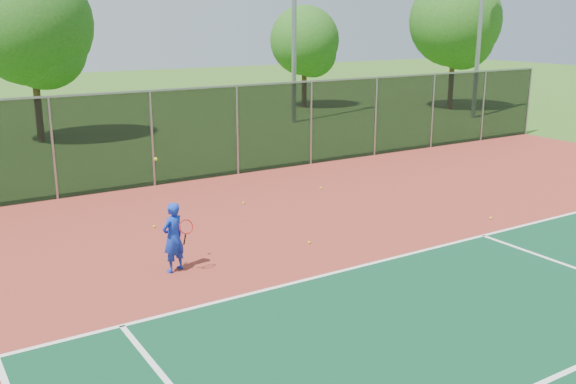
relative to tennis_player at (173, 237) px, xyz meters
name	(u,v)px	position (x,y,z in m)	size (l,w,h in m)	color
ground	(534,299)	(5.25, -4.89, -0.77)	(120.00, 120.00, 0.00)	#2E5B1A
court_apron	(455,265)	(5.25, -2.89, -0.76)	(30.00, 20.00, 0.02)	#983426
fence_back	(237,129)	(5.25, 7.11, 0.80)	(30.00, 0.06, 3.03)	black
tennis_player	(173,237)	(0.00, 0.00, 0.00)	(0.64, 0.68, 2.44)	#1331BB
practice_ball_0	(491,218)	(8.48, -1.05, -0.71)	(0.07, 0.07, 0.07)	#C8CD17
practice_ball_1	(154,226)	(0.67, 2.99, -0.71)	(0.07, 0.07, 0.07)	#C8CD17
practice_ball_2	(309,243)	(3.33, -0.11, -0.71)	(0.07, 0.07, 0.07)	#C8CD17
practice_ball_3	(244,203)	(3.63, 3.70, -0.71)	(0.07, 0.07, 0.07)	#C8CD17
practice_ball_4	(321,188)	(6.47, 3.92, -0.71)	(0.07, 0.07, 0.07)	#C8CD17
tree_back_left	(33,29)	(0.94, 16.96, 3.98)	(5.15, 5.15, 7.56)	#3D2616
tree_back_mid	(307,44)	(16.96, 20.51, 3.01)	(4.10, 4.10, 6.02)	#3D2616
tree_back_right	(457,25)	(23.86, 15.23, 4.09)	(5.27, 5.27, 7.73)	#3D2616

